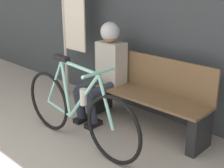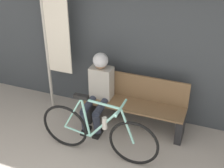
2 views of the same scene
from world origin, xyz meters
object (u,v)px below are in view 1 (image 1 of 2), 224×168
at_px(banner_pole, 71,3).
at_px(bicycle, 77,110).
at_px(person_seated, 106,65).
at_px(park_bench_near, 147,96).

bearing_deg(banner_pole, bicycle, -38.19).
bearing_deg(bicycle, person_seated, 111.55).
xyz_separation_m(park_bench_near, person_seated, (-0.55, -0.11, 0.29)).
height_order(bicycle, banner_pole, banner_pole).
distance_m(bicycle, person_seated, 0.80).
xyz_separation_m(bicycle, person_seated, (-0.27, 0.69, 0.29)).
bearing_deg(bicycle, banner_pole, 141.81).
distance_m(person_seated, banner_pole, 1.05).
bearing_deg(person_seated, park_bench_near, 11.65).
relative_size(park_bench_near, bicycle, 0.90).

